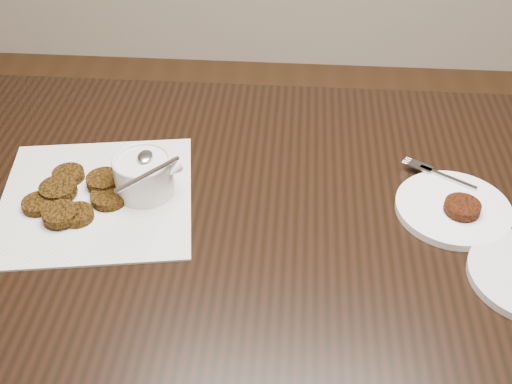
% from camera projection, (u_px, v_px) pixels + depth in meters
% --- Properties ---
extents(table, '(1.35, 0.87, 0.75)m').
position_uv_depth(table, '(265.00, 346.00, 1.31)').
color(table, black).
rests_on(table, floor).
extents(napkin, '(0.38, 0.38, 0.00)m').
position_uv_depth(napkin, '(96.00, 198.00, 1.09)').
color(napkin, white).
rests_on(napkin, table).
extents(sauce_ramekin, '(0.16, 0.16, 0.14)m').
position_uv_depth(sauce_ramekin, '(142.00, 159.00, 1.06)').
color(sauce_ramekin, silver).
rests_on(sauce_ramekin, napkin).
extents(patty_cluster, '(0.25, 0.25, 0.02)m').
position_uv_depth(patty_cluster, '(71.00, 195.00, 1.08)').
color(patty_cluster, '#58360B').
rests_on(patty_cluster, napkin).
extents(plate_with_patty, '(0.27, 0.27, 0.03)m').
position_uv_depth(plate_with_patty, '(454.00, 205.00, 1.06)').
color(plate_with_patty, white).
rests_on(plate_with_patty, table).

